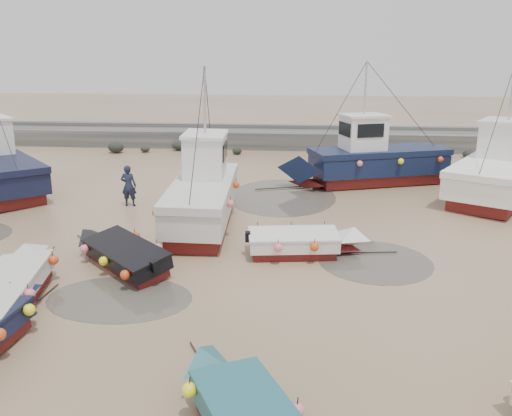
% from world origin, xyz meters
% --- Properties ---
extents(ground, '(120.00, 120.00, 0.00)m').
position_xyz_m(ground, '(0.00, 0.00, 0.00)').
color(ground, tan).
rests_on(ground, ground).
extents(seawall, '(60.00, 4.92, 1.50)m').
position_xyz_m(seawall, '(0.05, 21.99, 0.63)').
color(seawall, slate).
rests_on(seawall, ground).
extents(puddle_a, '(4.29, 4.29, 0.01)m').
position_xyz_m(puddle_a, '(-1.94, -0.52, 0.00)').
color(puddle_a, '#504A41').
rests_on(puddle_a, ground).
extents(puddle_b, '(3.89, 3.89, 0.01)m').
position_xyz_m(puddle_b, '(5.86, 2.76, 0.00)').
color(puddle_b, '#504A41').
rests_on(puddle_b, ground).
extents(puddle_d, '(5.24, 5.24, 0.01)m').
position_xyz_m(puddle_d, '(2.42, 10.14, 0.00)').
color(puddle_d, '#504A41').
rests_on(puddle_d, ground).
extents(dinghy_0, '(2.41, 6.58, 1.43)m').
position_xyz_m(dinghy_0, '(-4.89, -1.01, 0.54)').
color(dinghy_0, maroon).
rests_on(dinghy_0, ground).
extents(dinghy_2, '(3.33, 5.05, 1.43)m').
position_xyz_m(dinghy_2, '(2.28, -5.60, 0.56)').
color(dinghy_2, maroon).
rests_on(dinghy_2, ground).
extents(dinghy_4, '(4.70, 4.33, 1.43)m').
position_xyz_m(dinghy_4, '(-2.59, 1.74, 0.55)').
color(dinghy_4, maroon).
rests_on(dinghy_4, ground).
extents(dinghy_5, '(5.36, 2.15, 1.43)m').
position_xyz_m(dinghy_5, '(3.42, 3.12, 0.56)').
color(dinghy_5, maroon).
rests_on(dinghy_5, ground).
extents(cabin_boat_1, '(2.94, 9.83, 6.22)m').
position_xyz_m(cabin_boat_1, '(-0.68, 6.35, 1.35)').
color(cabin_boat_1, maroon).
rests_on(cabin_boat_1, ground).
extents(cabin_boat_2, '(10.12, 4.86, 6.22)m').
position_xyz_m(cabin_boat_2, '(6.80, 12.81, 1.34)').
color(cabin_boat_2, maroon).
rests_on(cabin_boat_2, ground).
extents(cabin_boat_3, '(7.14, 9.51, 6.22)m').
position_xyz_m(cabin_boat_3, '(12.95, 11.15, 1.33)').
color(cabin_boat_3, maroon).
rests_on(cabin_boat_3, ground).
extents(person, '(0.70, 0.46, 1.91)m').
position_xyz_m(person, '(-4.46, 8.05, 0.00)').
color(person, '#191F36').
rests_on(person, ground).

